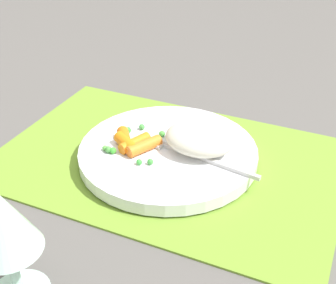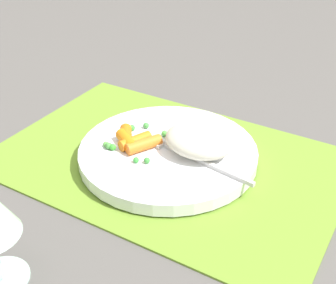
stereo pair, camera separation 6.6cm
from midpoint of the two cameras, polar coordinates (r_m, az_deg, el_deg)
ground_plane at (r=0.69m, az=2.73°, el=-2.50°), size 2.40×2.40×0.00m
placemat at (r=0.69m, az=2.73°, el=-2.30°), size 0.50×0.33×0.01m
plate at (r=0.68m, az=2.76°, el=-1.45°), size 0.26×0.26×0.02m
rice_mound at (r=0.66m, az=6.69°, el=0.12°), size 0.10×0.08×0.04m
carrot_portion at (r=0.68m, az=-1.46°, el=0.09°), size 0.08×0.06×0.02m
pea_scatter at (r=0.68m, az=-1.82°, el=0.09°), size 0.08×0.09×0.01m
fork at (r=0.66m, az=4.51°, el=-1.34°), size 0.20×0.04×0.01m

